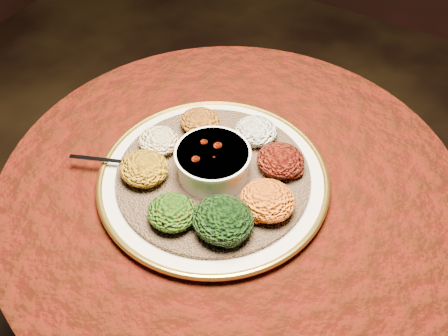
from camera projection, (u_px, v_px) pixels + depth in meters
The scene contains 13 objects.
table at pixel (230, 232), 1.16m from camera, with size 0.96×0.96×0.73m.
platter at pixel (213, 179), 1.01m from camera, with size 0.49×0.49×0.02m.
injera at pixel (213, 175), 1.00m from camera, with size 0.39×0.39×0.01m, color brown.
stew_bowl at pixel (213, 161), 0.97m from camera, with size 0.15×0.15×0.06m.
spoon at pixel (128, 162), 1.01m from camera, with size 0.15×0.07×0.01m.
portion_ayib at pixel (256, 131), 1.05m from camera, with size 0.09×0.09×0.04m, color white.
portion_kitfo at pixel (280, 160), 0.99m from camera, with size 0.10×0.09×0.05m, color black.
portion_tikil at pixel (267, 200), 0.92m from camera, with size 0.10×0.10×0.05m, color #C07310.
portion_gomen at pixel (223, 219), 0.89m from camera, with size 0.11×0.11×0.05m, color black.
portion_mixveg at pixel (172, 212), 0.91m from camera, with size 0.09×0.09×0.04m, color #8B2A09.
portion_kik at pixel (144, 168), 0.98m from camera, with size 0.10×0.09×0.05m, color #B16A0F.
portion_timatim at pixel (159, 141), 1.03m from camera, with size 0.09×0.08×0.04m, color maroon.
portion_shiro at pixel (200, 121), 1.07m from camera, with size 0.09×0.08×0.04m, color #904E11.
Camera 1 is at (0.33, -0.58, 1.51)m, focal length 40.00 mm.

